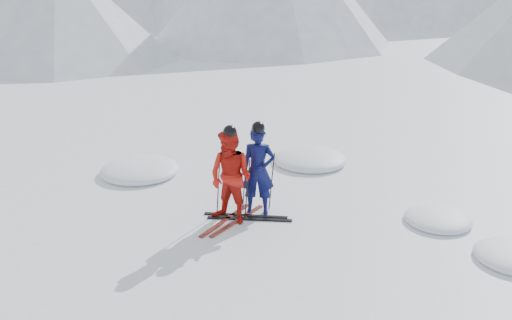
# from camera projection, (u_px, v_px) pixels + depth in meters

# --- Properties ---
(ground) EXTENTS (160.00, 160.00, 0.00)m
(ground) POSITION_uv_depth(u_px,v_px,m) (328.00, 224.00, 10.64)
(ground) COLOR white
(ground) RESTS_ON ground
(skier_blue) EXTENTS (0.69, 0.47, 1.84)m
(skier_blue) POSITION_uv_depth(u_px,v_px,m) (258.00, 171.00, 10.85)
(skier_blue) COLOR #0B0F44
(skier_blue) RESTS_ON ground
(skier_red) EXTENTS (1.13, 1.03, 1.87)m
(skier_red) POSITION_uv_depth(u_px,v_px,m) (231.00, 177.00, 10.47)
(skier_red) COLOR red
(skier_red) RESTS_ON ground
(pole_blue_left) EXTENTS (0.12, 0.09, 1.22)m
(pole_blue_left) POSITION_uv_depth(u_px,v_px,m) (245.00, 182.00, 11.13)
(pole_blue_left) COLOR black
(pole_blue_left) RESTS_ON ground
(pole_blue_right) EXTENTS (0.12, 0.07, 1.22)m
(pole_blue_right) POSITION_uv_depth(u_px,v_px,m) (272.00, 181.00, 11.15)
(pole_blue_right) COLOR black
(pole_blue_right) RESTS_ON ground
(pole_red_left) EXTENTS (0.12, 0.10, 1.25)m
(pole_red_left) POSITION_uv_depth(u_px,v_px,m) (218.00, 187.00, 10.84)
(pole_red_left) COLOR black
(pole_red_left) RESTS_ON ground
(pole_red_right) EXTENTS (0.12, 0.09, 1.25)m
(pole_red_right) POSITION_uv_depth(u_px,v_px,m) (247.00, 190.00, 10.67)
(pole_red_right) COLOR black
(pole_red_right) RESTS_ON ground
(ski_worn_left) EXTENTS (0.75, 1.60, 0.03)m
(ski_worn_left) POSITION_uv_depth(u_px,v_px,m) (225.00, 220.00, 10.79)
(ski_worn_left) COLOR black
(ski_worn_left) RESTS_ON ground
(ski_worn_right) EXTENTS (0.85, 1.56, 0.03)m
(ski_worn_right) POSITION_uv_depth(u_px,v_px,m) (237.00, 221.00, 10.76)
(ski_worn_right) COLOR black
(ski_worn_right) RESTS_ON ground
(ski_loose_a) EXTENTS (1.70, 0.10, 0.03)m
(ski_loose_a) POSITION_uv_depth(u_px,v_px,m) (246.00, 216.00, 10.98)
(ski_loose_a) COLOR black
(ski_loose_a) RESTS_ON ground
(ski_loose_b) EXTENTS (1.70, 0.16, 0.03)m
(ski_loose_b) POSITION_uv_depth(u_px,v_px,m) (250.00, 219.00, 10.83)
(ski_loose_b) COLOR black
(ski_loose_b) RESTS_ON ground
(snow_lumps) EXTENTS (9.39, 6.10, 0.42)m
(snow_lumps) POSITION_uv_depth(u_px,v_px,m) (276.00, 182.00, 12.71)
(snow_lumps) COLOR white
(snow_lumps) RESTS_ON ground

